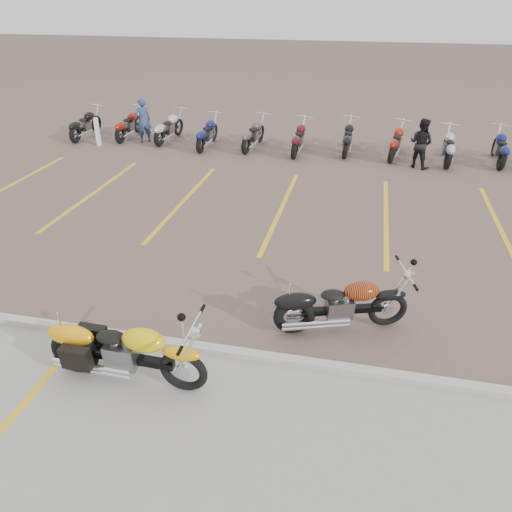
{
  "coord_description": "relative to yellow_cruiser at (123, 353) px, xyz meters",
  "views": [
    {
      "loc": [
        2.02,
        -7.99,
        5.19
      ],
      "look_at": [
        0.23,
        -0.02,
        0.75
      ],
      "focal_mm": 35.0,
      "sensor_mm": 36.0,
      "label": 1
    }
  ],
  "objects": [
    {
      "name": "bollard",
      "position": [
        -6.48,
        11.26,
        -0.0
      ],
      "size": [
        0.19,
        0.19,
        1.0
      ],
      "primitive_type": "cube",
      "rotation": [
        0.0,
        0.0,
        0.37
      ],
      "color": "silver",
      "rests_on": "ground"
    },
    {
      "name": "flame_cruiser",
      "position": [
        2.94,
        1.93,
        -0.03
      ],
      "size": [
        2.22,
        0.9,
        0.95
      ],
      "rotation": [
        0.1,
        0.0,
        0.34
      ],
      "color": "black",
      "rests_on": "ground"
    },
    {
      "name": "person_a",
      "position": [
        -5.02,
        12.08,
        0.3
      ],
      "size": [
        0.69,
        0.67,
        1.6
      ],
      "primitive_type": "imported",
      "rotation": [
        0.0,
        0.0,
        3.84
      ],
      "color": "navy",
      "rests_on": "ground"
    },
    {
      "name": "yellow_cruiser",
      "position": [
        0.0,
        0.0,
        0.0
      ],
      "size": [
        2.47,
        0.37,
        1.02
      ],
      "rotation": [
        0.07,
        0.0,
        -0.02
      ],
      "color": "black",
      "rests_on": "ground"
    },
    {
      "name": "person_b",
      "position": [
        4.81,
        11.23,
        0.28
      ],
      "size": [
        0.96,
        0.9,
        1.57
      ],
      "primitive_type": "imported",
      "rotation": [
        0.0,
        0.0,
        2.61
      ],
      "color": "black",
      "rests_on": "ground"
    },
    {
      "name": "concrete_apron",
      "position": [
        1.11,
        -1.63,
        -0.5
      ],
      "size": [
        60.0,
        5.0,
        0.01
      ],
      "primitive_type": "cube",
      "color": "#9E9B93",
      "rests_on": "ground"
    },
    {
      "name": "ground",
      "position": [
        1.11,
        2.87,
        -0.5
      ],
      "size": [
        100.0,
        100.0,
        0.0
      ],
      "primitive_type": "plane",
      "color": "brown",
      "rests_on": "ground"
    },
    {
      "name": "bg_bike_row",
      "position": [
        3.24,
        12.2,
        0.05
      ],
      "size": [
        22.26,
        2.05,
        1.1
      ],
      "color": "black",
      "rests_on": "ground"
    },
    {
      "name": "curb",
      "position": [
        1.11,
        0.87,
        -0.44
      ],
      "size": [
        60.0,
        0.18,
        0.12
      ],
      "primitive_type": "cube",
      "color": "#ADAAA3",
      "rests_on": "ground"
    },
    {
      "name": "parking_stripes",
      "position": [
        1.11,
        6.87,
        -0.5
      ],
      "size": [
        38.0,
        5.5,
        0.01
      ],
      "primitive_type": null,
      "color": "gold",
      "rests_on": "ground"
    }
  ]
}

